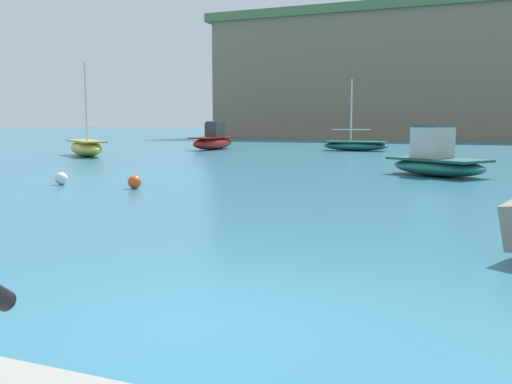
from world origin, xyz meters
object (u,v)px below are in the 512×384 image
at_px(boat_near_right, 437,161).
at_px(mooring_buoy_inner, 61,179).
at_px(boat_mid_left, 355,145).
at_px(boat_mid_centre, 86,147).
at_px(mooring_buoy_middle, 135,182).
at_px(boat_near_centre, 213,141).

distance_m(boat_near_right, mooring_buoy_inner, 14.60).
relative_size(boat_near_right, mooring_buoy_inner, 10.68).
xyz_separation_m(boat_mid_left, boat_mid_centre, (-14.87, -13.64, 0.14)).
relative_size(boat_mid_left, mooring_buoy_middle, 12.56).
relative_size(boat_near_right, boat_mid_left, 0.85).
height_order(boat_near_right, mooring_buoy_inner, boat_near_right).
xyz_separation_m(boat_near_centre, mooring_buoy_inner, (6.89, -25.74, -0.51)).
height_order(boat_mid_centre, mooring_buoy_inner, boat_mid_centre).
xyz_separation_m(boat_near_centre, boat_near_right, (18.75, -17.24, -0.11)).
height_order(boat_mid_left, mooring_buoy_inner, boat_mid_left).
distance_m(boat_near_centre, boat_near_right, 25.48).
distance_m(boat_near_right, boat_mid_left, 20.92).
relative_size(boat_mid_left, boat_mid_centre, 0.92).
bearing_deg(mooring_buoy_middle, boat_mid_left, 87.34).
distance_m(boat_mid_centre, mooring_buoy_inner, 17.83).
distance_m(mooring_buoy_inner, mooring_buoy_middle, 3.03).
relative_size(mooring_buoy_inner, mooring_buoy_middle, 1.00).
relative_size(boat_near_centre, mooring_buoy_inner, 13.73).
height_order(boat_near_centre, boat_mid_left, boat_mid_left).
bearing_deg(boat_mid_centre, boat_mid_left, 42.52).
bearing_deg(boat_mid_left, mooring_buoy_inner, -98.79).
height_order(mooring_buoy_inner, mooring_buoy_middle, same).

